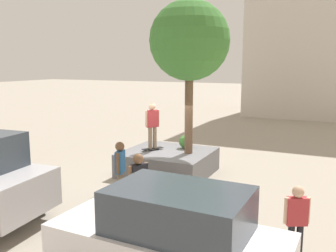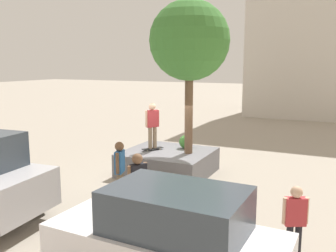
% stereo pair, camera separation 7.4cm
% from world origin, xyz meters
% --- Properties ---
extents(ground_plane, '(120.00, 120.00, 0.00)m').
position_xyz_m(ground_plane, '(0.00, 0.00, 0.00)').
color(ground_plane, '#9E9384').
extents(planter_ledge, '(2.97, 2.70, 0.83)m').
position_xyz_m(planter_ledge, '(-0.04, -0.39, 0.41)').
color(planter_ledge, slate).
rests_on(planter_ledge, ground).
extents(plaza_tree, '(2.67, 2.67, 5.16)m').
position_xyz_m(plaza_tree, '(-0.81, -0.42, 4.62)').
color(plaza_tree, brown).
rests_on(plaza_tree, planter_ledge).
extents(boxwood_shrub, '(0.49, 0.49, 0.49)m').
position_xyz_m(boxwood_shrub, '(-0.44, -1.06, 1.07)').
color(boxwood_shrub, '#3D7A33').
rests_on(boxwood_shrub, planter_ledge).
extents(skateboard, '(0.62, 0.78, 0.07)m').
position_xyz_m(skateboard, '(0.52, -0.27, 0.88)').
color(skateboard, black).
rests_on(skateboard, planter_ledge).
extents(skateboarder, '(0.40, 0.47, 1.63)m').
position_xyz_m(skateboarder, '(0.52, -0.27, 1.84)').
color(skateboarder, '#847056').
rests_on(skateboarder, skateboard).
extents(police_car, '(4.10, 2.00, 1.89)m').
position_xyz_m(police_car, '(-3.10, 5.92, 0.96)').
color(police_car, white).
rests_on(police_car, ground).
extents(passerby_with_bag, '(0.35, 0.55, 1.73)m').
position_xyz_m(passerby_with_bag, '(-1.13, 3.59, 1.00)').
color(passerby_with_bag, navy).
rests_on(passerby_with_bag, ground).
extents(pedestrian_crossing, '(0.48, 0.34, 1.54)m').
position_xyz_m(pedestrian_crossing, '(-4.88, 3.84, 0.89)').
color(pedestrian_crossing, black).
rests_on(pedestrian_crossing, ground).
extents(bystander_watching, '(0.32, 0.56, 1.71)m').
position_xyz_m(bystander_watching, '(0.08, 2.53, 0.99)').
color(bystander_watching, '#847056').
rests_on(bystander_watching, ground).
extents(plaza_lowrise_south, '(8.77, 7.40, 15.84)m').
position_xyz_m(plaza_lowrise_south, '(-3.13, -19.26, 7.92)').
color(plaza_lowrise_south, beige).
rests_on(plaza_lowrise_south, ground).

